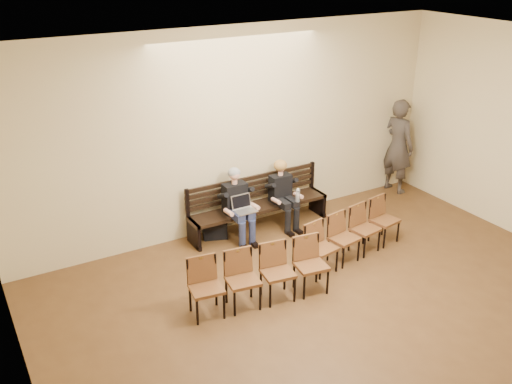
% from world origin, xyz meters
% --- Properties ---
extents(room_walls, '(8.02, 10.01, 3.51)m').
position_xyz_m(room_walls, '(0.00, 0.79, 2.54)').
color(room_walls, beige).
rests_on(room_walls, ground).
extents(bench, '(2.60, 0.90, 0.45)m').
position_xyz_m(bench, '(0.24, 4.65, 0.23)').
color(bench, black).
rests_on(bench, ground).
extents(seated_man, '(0.49, 0.68, 1.18)m').
position_xyz_m(seated_man, '(-0.25, 4.53, 0.59)').
color(seated_man, black).
rests_on(seated_man, ground).
extents(seated_woman, '(0.46, 0.64, 1.08)m').
position_xyz_m(seated_woman, '(0.66, 4.53, 0.54)').
color(seated_woman, black).
rests_on(seated_woman, ground).
extents(laptop, '(0.39, 0.33, 0.26)m').
position_xyz_m(laptop, '(-0.21, 4.32, 0.58)').
color(laptop, silver).
rests_on(laptop, bench).
extents(water_bottle, '(0.09, 0.09, 0.25)m').
position_xyz_m(water_bottle, '(0.77, 4.24, 0.57)').
color(water_bottle, silver).
rests_on(water_bottle, bench).
extents(bag, '(0.47, 0.39, 0.30)m').
position_xyz_m(bag, '(-0.59, 4.75, 0.15)').
color(bag, black).
rests_on(bag, ground).
extents(passerby, '(0.64, 0.87, 2.19)m').
position_xyz_m(passerby, '(3.50, 4.75, 1.10)').
color(passerby, '#3A342F').
rests_on(passerby, ground).
extents(chair_row_front, '(2.05, 0.72, 0.82)m').
position_xyz_m(chair_row_front, '(-0.89, 2.68, 0.41)').
color(chair_row_front, brown).
rests_on(chair_row_front, ground).
extents(chair_row_back, '(1.96, 0.75, 0.79)m').
position_xyz_m(chair_row_back, '(1.08, 3.05, 0.39)').
color(chair_row_back, brown).
rests_on(chair_row_back, ground).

